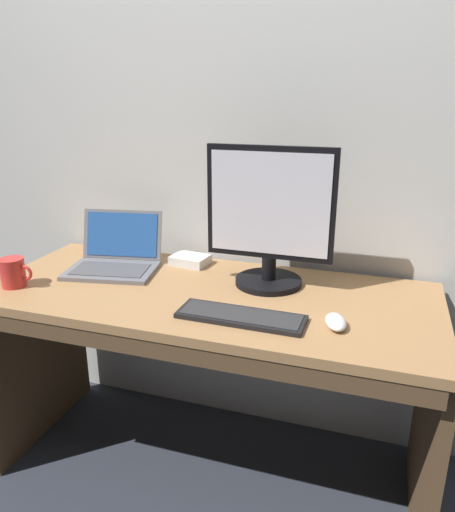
# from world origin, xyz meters

# --- Properties ---
(ground_plane) EXTENTS (14.00, 14.00, 0.00)m
(ground_plane) POSITION_xyz_m (0.00, 0.00, 0.00)
(ground_plane) COLOR #2D333D
(back_wall) EXTENTS (5.12, 0.04, 2.62)m
(back_wall) POSITION_xyz_m (0.00, 0.39, 1.31)
(back_wall) COLOR silver
(back_wall) RESTS_ON ground
(desk) EXTENTS (1.60, 0.68, 0.77)m
(desk) POSITION_xyz_m (0.00, -0.01, 0.57)
(desk) COLOR #A87A4C
(desk) RESTS_ON ground
(laptop_space_gray) EXTENTS (0.38, 0.35, 0.21)m
(laptop_space_gray) POSITION_xyz_m (-0.43, 0.10, 0.81)
(laptop_space_gray) COLOR slate
(laptop_space_gray) RESTS_ON desk
(external_monitor) EXTENTS (0.45, 0.24, 0.50)m
(external_monitor) POSITION_xyz_m (0.19, 0.12, 1.00)
(external_monitor) COLOR black
(external_monitor) RESTS_ON desk
(wired_keyboard) EXTENTS (0.40, 0.14, 0.02)m
(wired_keyboard) POSITION_xyz_m (0.18, -0.17, 0.78)
(wired_keyboard) COLOR black
(wired_keyboard) RESTS_ON desk
(computer_mouse) EXTENTS (0.09, 0.12, 0.03)m
(computer_mouse) POSITION_xyz_m (0.46, -0.14, 0.78)
(computer_mouse) COLOR white
(computer_mouse) RESTS_ON desk
(external_drive_box) EXTENTS (0.16, 0.13, 0.04)m
(external_drive_box) POSITION_xyz_m (-0.16, 0.24, 0.79)
(external_drive_box) COLOR silver
(external_drive_box) RESTS_ON desk
(coffee_mug) EXTENTS (0.13, 0.09, 0.11)m
(coffee_mug) POSITION_xyz_m (-0.68, -0.17, 0.82)
(coffee_mug) COLOR red
(coffee_mug) RESTS_ON desk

